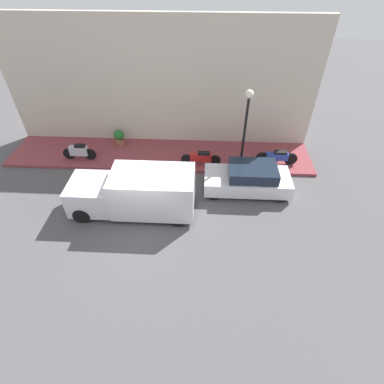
{
  "coord_description": "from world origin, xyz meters",
  "views": [
    {
      "loc": [
        -8.93,
        -2.48,
        9.42
      ],
      "look_at": [
        1.18,
        -1.96,
        0.6
      ],
      "focal_mm": 28.0,
      "sensor_mm": 36.0,
      "label": 1
    }
  ],
  "objects": [
    {
      "name": "motorcycle_red",
      "position": [
        4.0,
        -2.29,
        0.56
      ],
      "size": [
        0.3,
        2.07,
        0.74
      ],
      "color": "#B21E1E",
      "rests_on": "sidewalk"
    },
    {
      "name": "parked_car",
      "position": [
        2.21,
        -4.56,
        0.65
      ],
      "size": [
        1.78,
        4.01,
        1.36
      ],
      "color": "silver",
      "rests_on": "ground_plane"
    },
    {
      "name": "building_facade",
      "position": [
        6.49,
        0.0,
        3.36
      ],
      "size": [
        0.3,
        16.41,
        6.72
      ],
      "color": "beige",
      "rests_on": "ground_plane"
    },
    {
      "name": "streetlamp",
      "position": [
        3.64,
        -4.31,
        3.12
      ],
      "size": [
        0.38,
        0.38,
        4.2
      ],
      "color": "black",
      "rests_on": "sidewalk"
    },
    {
      "name": "motorcycle_blue",
      "position": [
        4.22,
        -6.24,
        0.59
      ],
      "size": [
        0.3,
        2.15,
        0.78
      ],
      "color": "navy",
      "rests_on": "sidewalk"
    },
    {
      "name": "delivery_van",
      "position": [
        0.56,
        0.47,
        1.02
      ],
      "size": [
        1.95,
        5.33,
        2.0
      ],
      "color": "silver",
      "rests_on": "ground_plane"
    },
    {
      "name": "potted_plant",
      "position": [
        5.73,
        2.42,
        0.63
      ],
      "size": [
        0.58,
        0.58,
        0.88
      ],
      "color": "brown",
      "rests_on": "sidewalk"
    },
    {
      "name": "sidewalk",
      "position": [
        4.86,
        0.0,
        0.08
      ],
      "size": [
        2.96,
        16.41,
        0.15
      ],
      "color": "brown",
      "rests_on": "ground_plane"
    },
    {
      "name": "ground_plane",
      "position": [
        0.0,
        0.0,
        0.0
      ],
      "size": [
        60.0,
        60.0,
        0.0
      ],
      "primitive_type": "plane",
      "color": "#514F51"
    },
    {
      "name": "scooter_silver",
      "position": [
        4.13,
        4.19,
        0.62
      ],
      "size": [
        0.3,
        1.78,
        0.89
      ],
      "color": "#B7B7BF",
      "rests_on": "sidewalk"
    }
  ]
}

